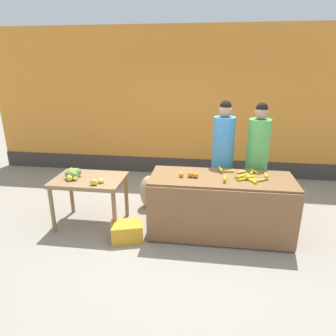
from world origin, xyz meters
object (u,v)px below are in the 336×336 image
Objects in this scene: vendor_woman_blue_shirt at (222,159)px; produce_sack at (149,191)px; produce_crate at (127,231)px; vendor_woman_green_shirt at (256,161)px.

vendor_woman_blue_shirt reaches higher than produce_sack.
vendor_woman_blue_shirt is 4.30× the size of produce_crate.
vendor_woman_green_shirt is 2.29m from produce_crate.
vendor_woman_blue_shirt reaches higher than vendor_woman_green_shirt.
produce_sack is (-1.23, 0.07, -0.67)m from vendor_woman_blue_shirt.
produce_crate is at bearing -95.79° from produce_sack.
vendor_woman_green_shirt reaches higher than produce_sack.
vendor_woman_green_shirt is at bearing 0.72° from vendor_woman_blue_shirt.
vendor_woman_green_shirt is at bearing -2.04° from produce_sack.
produce_sack is at bearing 84.21° from produce_crate.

